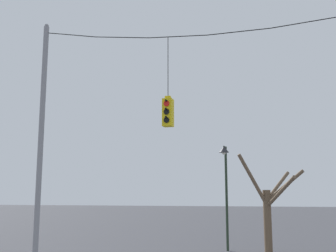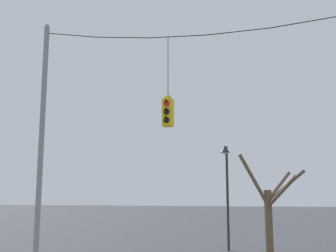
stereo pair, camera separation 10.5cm
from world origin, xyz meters
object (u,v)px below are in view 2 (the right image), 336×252
utility_pole_left (41,140)px  street_lamp (226,173)px  traffic_light_over_intersection (168,112)px  bare_tree (271,207)px

utility_pole_left → street_lamp: 8.70m
traffic_light_over_intersection → street_lamp: bearing=80.8°
utility_pole_left → traffic_light_over_intersection: 5.09m
utility_pole_left → street_lamp: bearing=45.7°
utility_pole_left → traffic_light_over_intersection: bearing=0.0°
utility_pole_left → bare_tree: utility_pole_left is taller
utility_pole_left → street_lamp: (6.03, 6.18, -1.03)m
traffic_light_over_intersection → bare_tree: size_ratio=0.74×
utility_pole_left → bare_tree: size_ratio=2.10×
street_lamp → bare_tree: 2.54m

